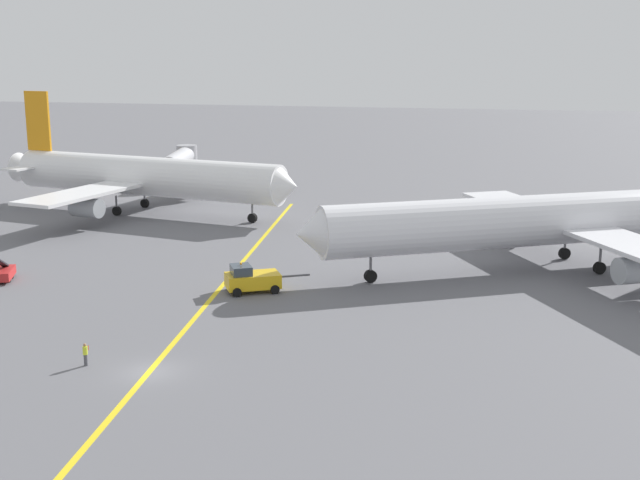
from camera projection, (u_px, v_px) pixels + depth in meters
name	position (u px, v px, depth m)	size (l,w,h in m)	color
ground_plane	(151.00, 372.00, 61.40)	(600.00, 600.00, 0.00)	slate
taxiway_stripe	(186.00, 328.00, 71.19)	(0.50, 120.00, 0.01)	yellow
airliner_at_gate_left	(145.00, 177.00, 120.95)	(48.50, 44.12, 17.25)	white
airliner_being_pushed	(559.00, 220.00, 89.71)	(52.35, 41.26, 16.14)	silver
pushback_tug	(251.00, 279.00, 81.71)	(8.05, 5.58, 3.02)	gold
gse_belt_loader_portside	(3.00, 273.00, 85.72)	(3.24, 5.01, 3.02)	red
ground_crew_marshaller_foreground	(85.00, 354.00, 62.42)	(0.36, 0.48, 1.75)	#4C4C51
jet_bridge	(180.00, 159.00, 150.75)	(6.98, 18.30, 5.93)	#B7B7BC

